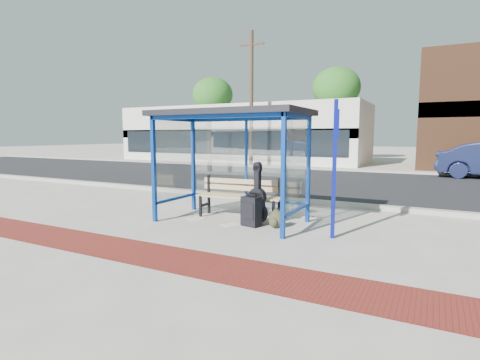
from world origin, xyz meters
The scene contains 19 objects.
ground centered at (0.00, 0.00, 0.00)m, with size 120.00×120.00×0.00m, color #B2ADA0.
brick_paver_strip centered at (0.00, -2.60, 0.01)m, with size 60.00×1.00×0.01m, color maroon.
curb_near centered at (0.00, 2.90, 0.06)m, with size 60.00×0.25×0.12m, color gray.
street_asphalt centered at (0.00, 8.00, 0.00)m, with size 60.00×10.00×0.00m, color black.
curb_far centered at (0.00, 13.10, 0.06)m, with size 60.00×0.25×0.12m, color gray.
far_sidewalk centered at (0.00, 15.00, 0.00)m, with size 60.00×4.00×0.01m, color #B2ADA0.
bus_shelter centered at (0.00, 0.07, 2.07)m, with size 3.30×1.80×2.42m.
storefront_white centered at (-9.00, 17.99, 2.00)m, with size 18.00×6.04×4.00m.
tree_left centered at (-14.00, 22.00, 5.45)m, with size 3.60×3.60×7.03m.
tree_mid centered at (-3.00, 22.00, 5.45)m, with size 3.60×3.60×7.03m.
utility_pole_west centered at (-6.00, 13.40, 4.11)m, with size 1.60×0.24×8.00m.
bench centered at (-0.01, 0.47, 0.53)m, with size 2.03×0.66×0.94m.
guitar_bag centered at (0.59, 0.12, 0.46)m, with size 0.47×0.20×1.25m.
suitcase centered at (0.57, -0.17, 0.32)m, with size 0.44×0.34×0.68m.
backpack centered at (1.08, -0.07, 0.18)m, with size 0.33×0.30×0.37m.
sign_post centered at (2.31, -0.28, 1.42)m, with size 0.14×0.31×2.53m.
newspaper_a centered at (-0.81, -0.06, 0.00)m, with size 0.37×0.30×0.01m, color white.
newspaper_b centered at (-0.84, -0.18, 0.00)m, with size 0.37×0.29×0.01m, color white.
newspaper_c centered at (0.15, -0.28, 0.00)m, with size 0.38×0.30×0.01m, color white.
Camera 1 is at (3.91, -7.06, 1.89)m, focal length 28.00 mm.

